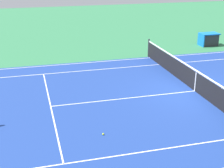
# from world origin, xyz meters

# --- Properties ---
(ground_plane) EXTENTS (60.00, 60.00, 0.00)m
(ground_plane) POSITION_xyz_m (0.00, 0.00, 0.00)
(ground_plane) COLOR #2D7247
(court_slab) EXTENTS (24.20, 11.40, 0.00)m
(court_slab) POSITION_xyz_m (0.00, 0.00, 0.00)
(court_slab) COLOR navy
(court_slab) RESTS_ON ground_plane
(court_line_markings) EXTENTS (23.85, 11.05, 0.01)m
(court_line_markings) POSITION_xyz_m (0.00, 0.00, 0.00)
(court_line_markings) COLOR white
(court_line_markings) RESTS_ON ground_plane
(tennis_net) EXTENTS (0.10, 11.70, 1.08)m
(tennis_net) POSITION_xyz_m (0.00, 0.00, 0.49)
(tennis_net) COLOR #2D2D33
(tennis_net) RESTS_ON ground_plane
(tennis_ball) EXTENTS (0.07, 0.07, 0.07)m
(tennis_ball) POSITION_xyz_m (4.90, 2.77, 0.03)
(tennis_ball) COLOR #CCE01E
(tennis_ball) RESTS_ON ground_plane
(equipment_cart_tarped) EXTENTS (1.25, 0.84, 0.85)m
(equipment_cart_tarped) POSITION_xyz_m (-4.94, -7.32, 0.44)
(equipment_cart_tarped) COLOR #2D2D33
(equipment_cart_tarped) RESTS_ON ground_plane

